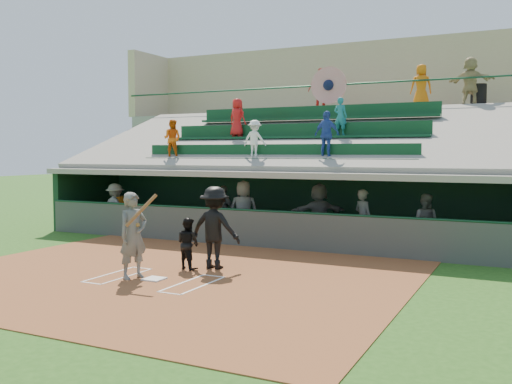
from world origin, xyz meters
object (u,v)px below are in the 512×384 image
at_px(batter_at_plate, 133,235).
at_px(trash_bin, 478,96).
at_px(water_cooler, 120,202).
at_px(home_plate, 154,279).
at_px(catcher, 188,243).
at_px(white_table, 121,218).

bearing_deg(batter_at_plate, trash_bin, 65.31).
xyz_separation_m(water_cooler, trash_bin, (11.73, 6.89, 4.01)).
distance_m(home_plate, trash_bin, 15.20).
bearing_deg(catcher, white_table, -24.41).
distance_m(batter_at_plate, trash_bin, 15.18).
height_order(home_plate, water_cooler, water_cooler).
bearing_deg(white_table, batter_at_plate, -41.79).
height_order(water_cooler, trash_bin, trash_bin).
relative_size(batter_at_plate, trash_bin, 2.22).
bearing_deg(white_table, catcher, -32.08).
relative_size(batter_at_plate, water_cooler, 4.38).
height_order(home_plate, batter_at_plate, batter_at_plate).
bearing_deg(trash_bin, home_plate, -113.04).
bearing_deg(batter_at_plate, home_plate, 10.32).
bearing_deg(white_table, home_plate, -38.97).
xyz_separation_m(catcher, water_cooler, (-6.17, 4.99, 0.38)).
bearing_deg(batter_at_plate, white_table, 131.11).
height_order(batter_at_plate, catcher, batter_at_plate).
relative_size(home_plate, catcher, 0.34).
distance_m(catcher, trash_bin, 13.84).
bearing_deg(batter_at_plate, water_cooler, 131.30).
distance_m(batter_at_plate, water_cooler, 8.52).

